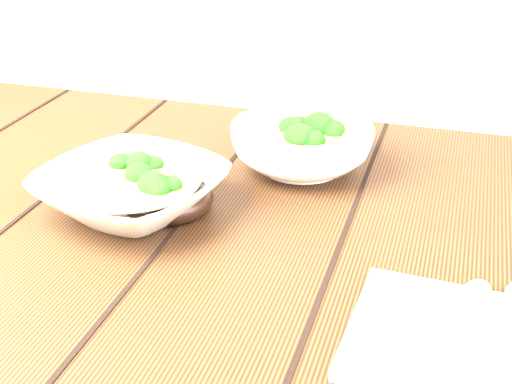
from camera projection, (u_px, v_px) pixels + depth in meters
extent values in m
cube|color=#321C0E|center=(202.00, 232.00, 0.91)|extent=(1.20, 0.80, 0.04)
cube|color=#321C0E|center=(26.00, 272.00, 1.51)|extent=(0.07, 0.07, 0.71)
imported|color=silver|center=(131.00, 191.00, 0.90)|extent=(0.28, 0.28, 0.06)
cylinder|color=olive|center=(130.00, 178.00, 0.90)|extent=(0.18, 0.18, 0.00)
ellipsoid|color=#25781A|center=(148.00, 174.00, 0.89)|extent=(0.04, 0.03, 0.03)
ellipsoid|color=#25781A|center=(143.00, 162.00, 0.92)|extent=(0.04, 0.03, 0.03)
ellipsoid|color=#25781A|center=(101.00, 164.00, 0.92)|extent=(0.04, 0.03, 0.03)
ellipsoid|color=#25781A|center=(110.00, 180.00, 0.88)|extent=(0.04, 0.03, 0.03)
ellipsoid|color=#25781A|center=(136.00, 188.00, 0.86)|extent=(0.04, 0.03, 0.03)
imported|color=silver|center=(302.00, 147.00, 1.02)|extent=(0.22, 0.22, 0.06)
cylinder|color=olive|center=(302.00, 133.00, 1.01)|extent=(0.16, 0.16, 0.00)
ellipsoid|color=#25781A|center=(317.00, 129.00, 1.01)|extent=(0.04, 0.03, 0.03)
ellipsoid|color=#25781A|center=(313.00, 121.00, 1.03)|extent=(0.04, 0.03, 0.03)
ellipsoid|color=#25781A|center=(284.00, 119.00, 1.04)|extent=(0.04, 0.03, 0.03)
ellipsoid|color=#25781A|center=(285.00, 129.00, 1.01)|extent=(0.04, 0.03, 0.03)
ellipsoid|color=#25781A|center=(290.00, 138.00, 0.98)|extent=(0.04, 0.03, 0.03)
ellipsoid|color=#25781A|center=(323.00, 141.00, 0.97)|extent=(0.04, 0.03, 0.03)
torus|color=black|center=(168.00, 199.00, 0.91)|extent=(0.13, 0.13, 0.03)
cube|color=beige|center=(466.00, 343.00, 0.67)|extent=(0.23, 0.19, 0.01)
cylinder|color=#A09C8D|center=(450.00, 336.00, 0.66)|extent=(0.04, 0.14, 0.01)
ellipsoid|color=#A09C8D|center=(476.00, 292.00, 0.73)|extent=(0.04, 0.06, 0.01)
cylinder|color=#A09C8D|center=(495.00, 334.00, 0.66)|extent=(0.05, 0.13, 0.01)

